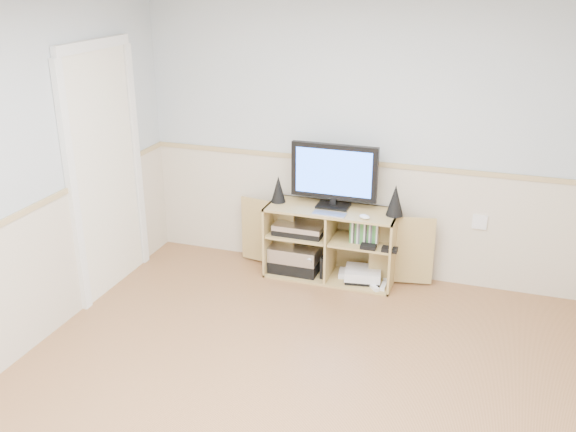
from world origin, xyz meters
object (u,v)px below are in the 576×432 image
object	(u,v)px
media_cabinet	(332,240)
game_consoles	(362,275)
monitor	(334,174)
keyboard	(329,214)

from	to	relation	value
media_cabinet	game_consoles	world-z (taller)	media_cabinet
media_cabinet	game_consoles	xyz separation A→B (m)	(0.29, -0.06, -0.26)
media_cabinet	monitor	world-z (taller)	monitor
game_consoles	media_cabinet	bearing A→B (deg)	167.52
monitor	keyboard	distance (m)	0.35
keyboard	monitor	bearing A→B (deg)	96.86
keyboard	game_consoles	size ratio (longest dim) A/B	0.62
monitor	keyboard	size ratio (longest dim) A/B	2.65
monitor	game_consoles	xyz separation A→B (m)	(0.29, -0.06, -0.88)
media_cabinet	keyboard	world-z (taller)	keyboard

